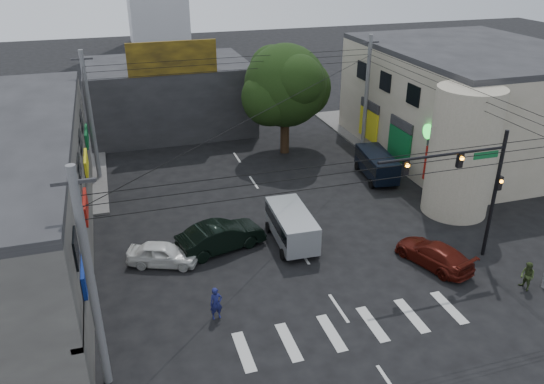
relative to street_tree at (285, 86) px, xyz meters
name	(u,v)px	position (x,y,z in m)	size (l,w,h in m)	color
ground	(315,274)	(-4.00, -17.00, -5.47)	(160.00, 160.00, 0.00)	black
sidewalk_far_right	(428,131)	(14.00, 1.00, -5.40)	(16.00, 16.00, 0.15)	#514F4C
building_right	(469,103)	(14.00, -4.00, -1.47)	(14.00, 18.00, 8.00)	gray
corner_column	(462,152)	(7.00, -13.00, -1.47)	(4.00, 4.00, 8.00)	gray
building_far	(169,96)	(-8.00, 9.00, -2.47)	(14.00, 10.00, 6.00)	#232326
billboard	(172,58)	(-8.00, 4.10, 1.83)	(7.00, 0.30, 2.60)	olive
street_tree	(285,86)	(0.00, 0.00, 0.00)	(6.40, 6.40, 8.70)	black
traffic_gantry	(471,178)	(3.82, -18.00, -0.64)	(7.10, 0.35, 7.20)	black
utility_pole_near_left	(91,284)	(-14.50, -21.50, -0.87)	(0.32, 0.32, 9.20)	#59595B
utility_pole_far_left	(91,117)	(-14.50, -1.00, -0.87)	(0.32, 0.32, 9.20)	#59595B
utility_pole_far_right	(367,94)	(6.50, -1.00, -0.87)	(0.32, 0.32, 9.20)	#59595B
dark_sedan	(221,236)	(-8.13, -13.16, -4.66)	(5.20, 2.90, 1.62)	black
white_compact	(163,254)	(-11.41, -13.75, -4.84)	(4.02, 2.76, 1.27)	white
maroon_sedan	(434,254)	(2.30, -18.04, -4.83)	(3.10, 4.76, 1.28)	#47100A
silver_minivan	(292,228)	(-4.17, -13.70, -4.49)	(2.09, 4.64, 1.97)	#919498
navy_van	(377,166)	(4.70, -6.86, -4.54)	(2.38, 4.88, 1.88)	black
traffic_officer	(216,303)	(-9.62, -18.97, -4.67)	(0.62, 0.43, 1.60)	#171B51
pedestrian_olive	(527,276)	(5.43, -21.33, -4.72)	(0.61, 0.76, 1.51)	#303F1D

